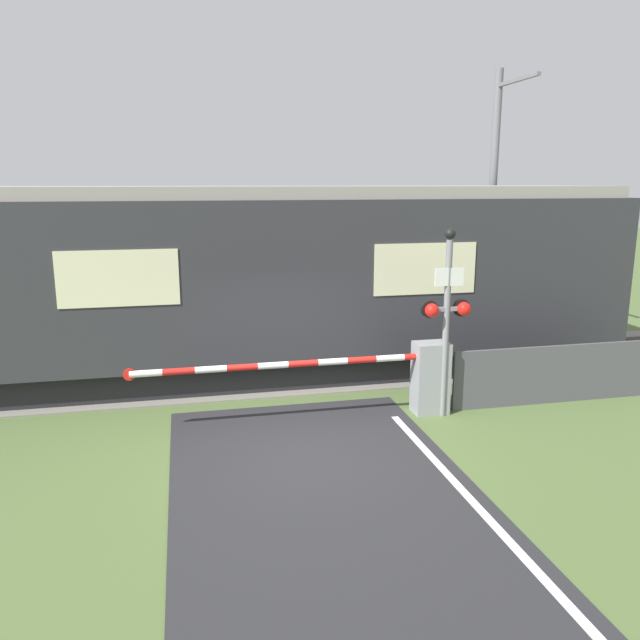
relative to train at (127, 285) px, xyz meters
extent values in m
plane|color=#4C6033|center=(2.82, -4.06, -2.02)|extent=(80.00, 80.00, 0.00)
cube|color=slate|center=(2.82, 0.00, -2.01)|extent=(36.00, 3.20, 0.03)
cube|color=#595451|center=(2.82, -0.72, -1.94)|extent=(36.00, 0.08, 0.10)
cube|color=#595451|center=(2.82, 0.72, -1.94)|extent=(36.00, 0.08, 0.10)
cube|color=black|center=(0.00, 0.00, -1.72)|extent=(19.08, 2.60, 0.60)
cube|color=#2D2D33|center=(0.00, 0.00, 0.13)|extent=(20.74, 3.06, 3.12)
cube|color=gray|center=(0.00, 0.00, 1.81)|extent=(20.32, 2.81, 0.24)
cube|color=beige|center=(5.70, -1.54, 0.37)|extent=(2.07, 0.02, 1.00)
cube|color=beige|center=(0.00, -1.54, 0.37)|extent=(2.07, 0.02, 1.00)
cube|color=gray|center=(5.31, -2.92, -1.38)|extent=(0.60, 0.44, 1.29)
cylinder|color=gray|center=(5.31, -2.92, -0.97)|extent=(0.16, 0.16, 0.18)
cylinder|color=red|center=(5.05, -2.92, -0.97)|extent=(0.51, 0.11, 0.11)
cylinder|color=white|center=(4.54, -2.92, -0.97)|extent=(0.51, 0.11, 0.11)
cylinder|color=red|center=(4.03, -2.92, -0.97)|extent=(0.51, 0.11, 0.11)
cylinder|color=white|center=(3.52, -2.92, -0.97)|extent=(0.51, 0.11, 0.11)
cylinder|color=red|center=(3.01, -2.92, -0.97)|extent=(0.51, 0.11, 0.11)
cylinder|color=white|center=(2.50, -2.92, -0.97)|extent=(0.51, 0.11, 0.11)
cylinder|color=red|center=(1.99, -2.92, -0.97)|extent=(0.51, 0.11, 0.11)
cylinder|color=white|center=(1.48, -2.92, -0.97)|extent=(0.51, 0.11, 0.11)
cylinder|color=red|center=(0.97, -2.92, -0.97)|extent=(0.51, 0.11, 0.11)
cylinder|color=white|center=(0.46, -2.92, -0.97)|extent=(0.51, 0.11, 0.11)
cylinder|color=red|center=(0.20, -2.92, -0.97)|extent=(0.20, 0.02, 0.20)
cylinder|color=gray|center=(5.47, -3.12, -0.48)|extent=(0.11, 0.11, 3.10)
cube|color=gray|center=(5.47, -3.12, -0.10)|extent=(0.71, 0.07, 0.07)
sphere|color=red|center=(5.18, -3.17, -0.10)|extent=(0.24, 0.24, 0.24)
sphere|color=red|center=(5.77, -3.17, -0.10)|extent=(0.24, 0.24, 0.24)
cylinder|color=black|center=(5.18, -3.06, -0.10)|extent=(0.30, 0.06, 0.30)
cylinder|color=black|center=(5.77, -3.06, -0.10)|extent=(0.30, 0.06, 0.30)
cube|color=white|center=(5.47, -3.16, 0.45)|extent=(0.51, 0.02, 0.30)
sphere|color=black|center=(5.47, -3.12, 1.17)|extent=(0.18, 0.18, 0.18)
cylinder|color=slate|center=(8.90, 2.04, 1.35)|extent=(0.20, 0.20, 6.75)
cube|color=slate|center=(8.90, 1.14, 4.33)|extent=(0.10, 1.80, 0.08)
cube|color=#4C4C51|center=(7.89, -2.95, -1.47)|extent=(4.31, 0.06, 1.10)
camera|label=1|loc=(1.11, -12.81, 2.01)|focal=35.00mm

